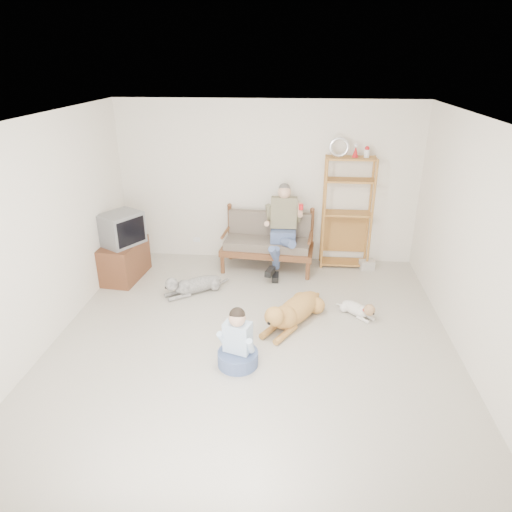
# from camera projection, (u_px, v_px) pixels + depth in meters

# --- Properties ---
(floor) EXTENTS (5.50, 5.50, 0.00)m
(floor) POSITION_uv_depth(u_px,v_px,m) (252.00, 346.00, 5.65)
(floor) COLOR silver
(floor) RESTS_ON ground
(ceiling) EXTENTS (5.50, 5.50, 0.00)m
(ceiling) POSITION_uv_depth(u_px,v_px,m) (251.00, 121.00, 4.56)
(ceiling) COLOR white
(ceiling) RESTS_ON ground
(wall_back) EXTENTS (5.00, 0.00, 5.00)m
(wall_back) POSITION_uv_depth(u_px,v_px,m) (267.00, 183.00, 7.62)
(wall_back) COLOR silver
(wall_back) RESTS_ON ground
(wall_front) EXTENTS (5.00, 0.00, 5.00)m
(wall_front) POSITION_uv_depth(u_px,v_px,m) (205.00, 428.00, 2.60)
(wall_front) COLOR silver
(wall_front) RESTS_ON ground
(wall_left) EXTENTS (0.00, 5.50, 5.50)m
(wall_left) POSITION_uv_depth(u_px,v_px,m) (38.00, 239.00, 5.30)
(wall_left) COLOR silver
(wall_left) RESTS_ON ground
(wall_right) EXTENTS (0.00, 5.50, 5.50)m
(wall_right) POSITION_uv_depth(u_px,v_px,m) (482.00, 253.00, 4.91)
(wall_right) COLOR silver
(wall_right) RESTS_ON ground
(loveseat) EXTENTS (1.55, 0.82, 0.95)m
(loveseat) POSITION_uv_depth(u_px,v_px,m) (268.00, 240.00, 7.60)
(loveseat) COLOR brown
(loveseat) RESTS_ON ground
(man) EXTENTS (0.55, 0.79, 1.28)m
(man) POSITION_uv_depth(u_px,v_px,m) (281.00, 235.00, 7.30)
(man) COLOR #4F6392
(man) RESTS_ON loveseat
(etagere) EXTENTS (0.82, 0.36, 2.16)m
(etagere) POSITION_uv_depth(u_px,v_px,m) (347.00, 212.00, 7.49)
(etagere) COLOR #A57833
(etagere) RESTS_ON ground
(book_stack) EXTENTS (0.26, 0.21, 0.15)m
(book_stack) POSITION_uv_depth(u_px,v_px,m) (367.00, 265.00, 7.69)
(book_stack) COLOR beige
(book_stack) RESTS_ON ground
(tv_stand) EXTENTS (0.59, 0.95, 0.60)m
(tv_stand) POSITION_uv_depth(u_px,v_px,m) (124.00, 260.00, 7.30)
(tv_stand) COLOR brown
(tv_stand) RESTS_ON ground
(crt_tv) EXTENTS (0.72, 0.76, 0.50)m
(crt_tv) POSITION_uv_depth(u_px,v_px,m) (121.00, 229.00, 7.06)
(crt_tv) COLOR slate
(crt_tv) RESTS_ON tv_stand
(wall_outlet) EXTENTS (0.12, 0.02, 0.08)m
(wall_outlet) POSITION_uv_depth(u_px,v_px,m) (197.00, 240.00, 8.12)
(wall_outlet) COLOR white
(wall_outlet) RESTS_ON ground
(golden_retriever) EXTENTS (0.86, 1.33, 0.45)m
(golden_retriever) POSITION_uv_depth(u_px,v_px,m) (293.00, 311.00, 6.07)
(golden_retriever) COLOR gold
(golden_retriever) RESTS_ON ground
(shaggy_dog) EXTENTS (0.91, 0.75, 0.33)m
(shaggy_dog) POSITION_uv_depth(u_px,v_px,m) (193.00, 285.00, 6.87)
(shaggy_dog) COLOR beige
(shaggy_dog) RESTS_ON ground
(terrier) EXTENTS (0.51, 0.52, 0.25)m
(terrier) POSITION_uv_depth(u_px,v_px,m) (359.00, 309.00, 6.27)
(terrier) COLOR white
(terrier) RESTS_ON ground
(child) EXTENTS (0.47, 0.47, 0.75)m
(child) POSITION_uv_depth(u_px,v_px,m) (238.00, 345.00, 5.22)
(child) COLOR #4F6392
(child) RESTS_ON ground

